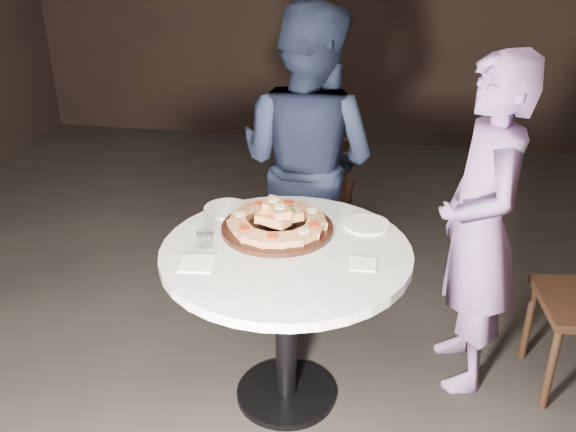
{
  "coord_description": "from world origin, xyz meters",
  "views": [
    {
      "loc": [
        0.45,
        -2.46,
        2.13
      ],
      "look_at": [
        0.04,
        -0.08,
        0.93
      ],
      "focal_mm": 40.0,
      "sensor_mm": 36.0,
      "label": 1
    }
  ],
  "objects_px": {
    "focaccia_pile": "(277,219)",
    "chair_far": "(316,187)",
    "serving_board": "(277,228)",
    "water_glass": "(205,240)",
    "table": "(286,279)",
    "diner_teal": "(479,229)",
    "diner_navy": "(307,163)"
  },
  "relations": [
    {
      "from": "table",
      "to": "diner_teal",
      "type": "xyz_separation_m",
      "value": [
        0.82,
        0.33,
        0.15
      ]
    },
    {
      "from": "table",
      "to": "diner_navy",
      "type": "bearing_deg",
      "value": 92.43
    },
    {
      "from": "serving_board",
      "to": "chair_far",
      "type": "relative_size",
      "value": 0.57
    },
    {
      "from": "serving_board",
      "to": "chair_far",
      "type": "height_order",
      "value": "chair_far"
    },
    {
      "from": "focaccia_pile",
      "to": "chair_far",
      "type": "height_order",
      "value": "focaccia_pile"
    },
    {
      "from": "serving_board",
      "to": "diner_navy",
      "type": "xyz_separation_m",
      "value": [
        0.03,
        0.7,
        0.04
      ]
    },
    {
      "from": "water_glass",
      "to": "diner_teal",
      "type": "distance_m",
      "value": 1.22
    },
    {
      "from": "water_glass",
      "to": "diner_teal",
      "type": "relative_size",
      "value": 0.05
    },
    {
      "from": "serving_board",
      "to": "diner_navy",
      "type": "bearing_deg",
      "value": 87.52
    },
    {
      "from": "chair_far",
      "to": "serving_board",
      "type": "bearing_deg",
      "value": 92.87
    },
    {
      "from": "water_glass",
      "to": "table",
      "type": "bearing_deg",
      "value": 6.92
    },
    {
      "from": "focaccia_pile",
      "to": "water_glass",
      "type": "bearing_deg",
      "value": -143.73
    },
    {
      "from": "chair_far",
      "to": "diner_teal",
      "type": "xyz_separation_m",
      "value": [
        0.87,
        -1.01,
        0.3
      ]
    },
    {
      "from": "focaccia_pile",
      "to": "diner_teal",
      "type": "distance_m",
      "value": 0.91
    },
    {
      "from": "water_glass",
      "to": "diner_navy",
      "type": "height_order",
      "value": "diner_navy"
    },
    {
      "from": "table",
      "to": "diner_teal",
      "type": "height_order",
      "value": "diner_teal"
    },
    {
      "from": "chair_far",
      "to": "focaccia_pile",
      "type": "bearing_deg",
      "value": 92.87
    },
    {
      "from": "water_glass",
      "to": "diner_navy",
      "type": "xyz_separation_m",
      "value": [
        0.3,
        0.9,
        0.01
      ]
    },
    {
      "from": "focaccia_pile",
      "to": "chair_far",
      "type": "relative_size",
      "value": 0.51
    },
    {
      "from": "focaccia_pile",
      "to": "table",
      "type": "bearing_deg",
      "value": -67.06
    },
    {
      "from": "water_glass",
      "to": "chair_far",
      "type": "xyz_separation_m",
      "value": [
        0.3,
        1.38,
        -0.33
      ]
    },
    {
      "from": "focaccia_pile",
      "to": "chair_far",
      "type": "bearing_deg",
      "value": 88.83
    },
    {
      "from": "table",
      "to": "serving_board",
      "type": "bearing_deg",
      "value": 112.97
    },
    {
      "from": "diner_navy",
      "to": "serving_board",
      "type": "bearing_deg",
      "value": 109.99
    },
    {
      "from": "table",
      "to": "diner_navy",
      "type": "height_order",
      "value": "diner_navy"
    },
    {
      "from": "focaccia_pile",
      "to": "diner_navy",
      "type": "xyz_separation_m",
      "value": [
        0.03,
        0.7,
        -0.01
      ]
    },
    {
      "from": "water_glass",
      "to": "chair_far",
      "type": "distance_m",
      "value": 1.45
    },
    {
      "from": "serving_board",
      "to": "diner_navy",
      "type": "distance_m",
      "value": 0.71
    },
    {
      "from": "serving_board",
      "to": "water_glass",
      "type": "distance_m",
      "value": 0.34
    },
    {
      "from": "serving_board",
      "to": "chair_far",
      "type": "xyz_separation_m",
      "value": [
        0.02,
        1.18,
        -0.31
      ]
    },
    {
      "from": "chair_far",
      "to": "water_glass",
      "type": "bearing_deg",
      "value": 81.94
    },
    {
      "from": "focaccia_pile",
      "to": "water_glass",
      "type": "xyz_separation_m",
      "value": [
        -0.27,
        -0.2,
        -0.02
      ]
    }
  ]
}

